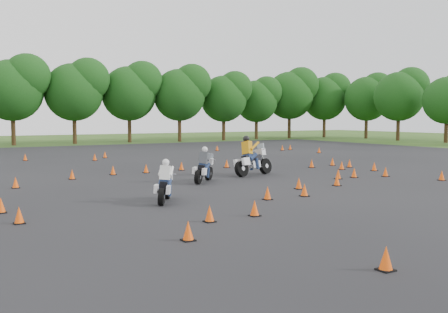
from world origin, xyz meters
name	(u,v)px	position (x,y,z in m)	size (l,w,h in m)	color
ground	(279,196)	(0.00, 0.00, 0.00)	(140.00, 140.00, 0.00)	#2D5119
asphalt_pad	(202,179)	(0.00, 6.00, 0.01)	(62.00, 62.00, 0.00)	black
treeline	(100,101)	(3.88, 34.82, 4.58)	(87.07, 32.20, 10.32)	#154012
traffic_cones	(223,175)	(0.56, 5.06, 0.23)	(32.94, 32.99, 0.45)	#FE540A
rider_grey	(203,164)	(-0.58, 4.86, 0.81)	(2.09, 0.64, 1.62)	#45484E
rider_yellow	(255,156)	(2.87, 5.77, 1.01)	(2.61, 0.80, 2.02)	orange
rider_white	(164,180)	(-4.26, 0.90, 0.76)	(1.95, 0.60, 1.51)	white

